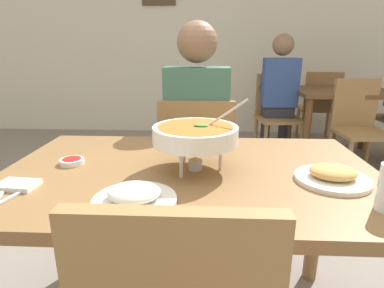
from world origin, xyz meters
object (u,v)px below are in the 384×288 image
Objects in this scene: dining_table_far at (342,102)px; chair_bg_right at (358,123)px; rice_plate at (134,196)px; sauce_dish at (72,161)px; chair_bg_corner at (319,104)px; dining_table_main at (190,196)px; patron_bg_left at (279,89)px; diner_main at (197,123)px; curry_bowl at (195,135)px; chair_bg_left at (276,110)px; appetizer_plate at (333,176)px; chair_diner_main at (197,163)px.

chair_bg_right is at bearing -93.56° from dining_table_far.
rice_plate reaches higher than sauce_dish.
sauce_dish is 0.10× the size of chair_bg_corner.
patron_bg_left reaches higher than dining_table_main.
dining_table_far is (1.48, 1.58, -0.13)m from diner_main.
chair_bg_left is at bearing 71.48° from curry_bowl.
curry_bowl is 0.48m from appetizer_plate.
chair_bg_right is 0.86m from patron_bg_left.
sauce_dish is at bearing -118.50° from patron_bg_left.
dining_table_main is at bearing -116.76° from chair_bg_corner.
appetizer_plate is 0.27× the size of chair_bg_left.
chair_bg_corner is at bearing 55.70° from diner_main.
curry_bowl is 0.25× the size of patron_bg_left.
sauce_dish is at bearing -123.50° from chair_diner_main.
dining_table_main is at bearing 61.79° from rice_plate.
diner_main is (0.00, 0.74, 0.10)m from dining_table_main.
chair_bg_right is at bearing -41.46° from chair_bg_left.
chair_bg_left is at bearing 82.06° from appetizer_plate.
chair_bg_left is (0.82, 1.65, -0.24)m from diner_main.
chair_bg_left and chair_bg_right have the same top height.
curry_bowl is at bearing 58.95° from rice_plate.
diner_main reaches higher than dining_table_far.
diner_main is (0.00, 0.03, 0.24)m from chair_diner_main.
appetizer_plate is at bearing -98.08° from patron_bg_left.
dining_table_main is 2.53m from chair_bg_left.
chair_bg_right is (1.59, 2.10, -0.26)m from rice_plate.
diner_main is at bearing 81.97° from rice_plate.
patron_bg_left is (0.82, 1.63, 0.00)m from diner_main.
dining_table_main is 0.47m from sauce_dish.
dining_table_main is at bearing -108.91° from chair_bg_left.
dining_table_far is at bearing -5.68° from chair_bg_left.
chair_diner_main reaches higher than dining_table_far.
chair_bg_right is at bearing 36.93° from diner_main.
chair_diner_main is 1.00× the size of chair_bg_left.
chair_bg_left is 0.84m from chair_bg_right.
curry_bowl is at bearing 169.24° from appetizer_plate.
curry_bowl is at bearing -128.01° from chair_bg_right.
chair_diner_main is (-0.00, 0.71, -0.13)m from dining_table_main.
dining_table_main is 1.35× the size of dining_table_far.
chair_bg_left is 0.69× the size of patron_bg_left.
chair_bg_left is at bearing 71.09° from dining_table_main.
appetizer_plate is 2.17m from chair_bg_right.
dining_table_far is at bearing 46.89° from diner_main.
chair_bg_corner reaches higher than dining_table_main.
rice_plate is at bearing -98.29° from chair_diner_main.
chair_diner_main reaches higher than rice_plate.
appetizer_plate is (0.47, -0.79, 0.26)m from chair_diner_main.
sauce_dish is at bearing -136.52° from chair_bg_right.
chair_bg_corner reaches higher than sauce_dish.
dining_table_main and dining_table_far have the same top height.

